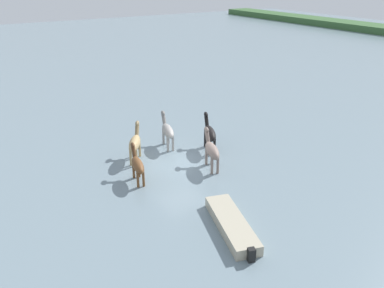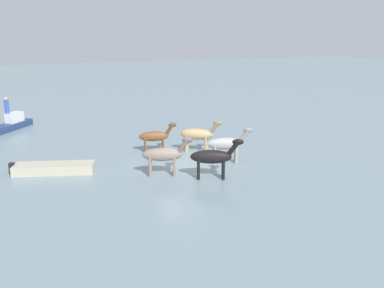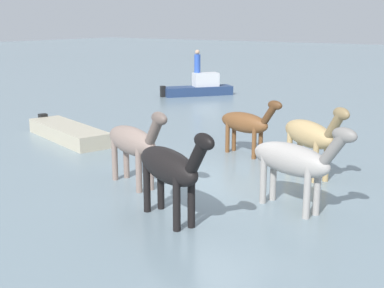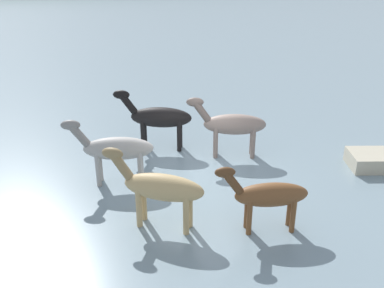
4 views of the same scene
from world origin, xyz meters
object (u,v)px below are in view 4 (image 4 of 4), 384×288
object	(u,v)px
horse_gray_outer	(115,149)
horse_dun_straggler	(160,187)
horse_mid_herd	(158,117)
horse_dark_mare	(232,125)
horse_pinto_flank	(268,195)

from	to	relation	value
horse_gray_outer	horse_dun_straggler	bearing A→B (deg)	120.58
horse_mid_herd	horse_dark_mare	size ratio (longest dim) A/B	1.00
horse_mid_herd	horse_dun_straggler	distance (m)	4.54
horse_mid_herd	horse_pinto_flank	world-z (taller)	horse_mid_herd
horse_dark_mare	horse_dun_straggler	bearing A→B (deg)	64.39
horse_mid_herd	horse_pinto_flank	distance (m)	5.51
horse_mid_herd	horse_dark_mare	distance (m)	2.44
horse_pinto_flank	horse_dark_mare	distance (m)	4.14
horse_gray_outer	horse_mid_herd	bearing A→B (deg)	-116.25
horse_mid_herd	horse_gray_outer	size ratio (longest dim) A/B	1.00
horse_pinto_flank	horse_gray_outer	distance (m)	4.56
horse_pinto_flank	horse_dark_mare	bearing A→B (deg)	-88.13
horse_mid_herd	horse_gray_outer	xyz separation A→B (m)	(-1.72, -1.94, -0.02)
horse_mid_herd	horse_dark_mare	xyz separation A→B (m)	(2.08, -1.28, -0.02)
horse_mid_herd	horse_dun_straggler	bearing A→B (deg)	99.27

